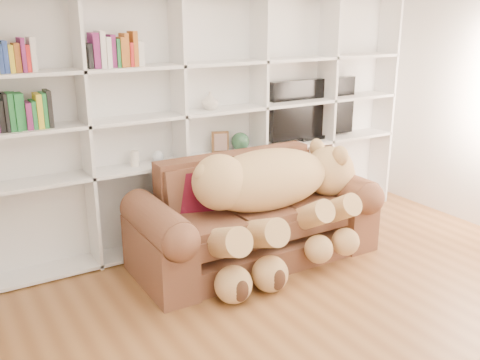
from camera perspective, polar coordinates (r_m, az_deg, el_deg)
floor at (r=4.00m, az=15.08°, el=-16.75°), size 5.00×5.00×0.00m
wall_back at (r=5.40m, az=-3.15°, el=8.29°), size 5.00×0.02×2.70m
bookshelf at (r=5.18m, az=-4.78°, el=7.36°), size 4.43×0.35×2.40m
sofa at (r=4.96m, az=1.40°, el=-4.47°), size 2.24×0.97×0.94m
teddy_bear at (r=4.75m, az=3.61°, el=-1.39°), size 1.85×0.97×1.07m
throw_pillow at (r=4.77m, az=-4.34°, el=-1.46°), size 0.43×0.31×0.40m
tv at (r=5.96m, az=7.80°, el=7.45°), size 1.11×0.18×0.66m
picture_frame at (r=5.30m, az=-2.13°, el=4.08°), size 0.17×0.08×0.21m
green_vase at (r=5.42m, az=0.02°, el=4.12°), size 0.19×0.19×0.19m
figurine_tall at (r=4.96m, az=-11.17°, el=2.26°), size 0.09×0.09×0.14m
figurine_short at (r=4.96m, az=-11.17°, el=2.20°), size 0.10×0.10×0.13m
snow_globe at (r=5.04m, az=-8.74°, el=2.49°), size 0.11×0.11×0.11m
shelf_vase at (r=5.17m, az=-3.22°, el=8.45°), size 0.19×0.19×0.17m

